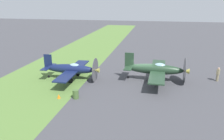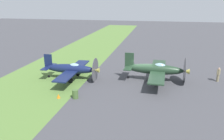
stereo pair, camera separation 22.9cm
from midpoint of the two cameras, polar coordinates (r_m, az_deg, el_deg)
ground_plane at (r=28.39m, az=7.73°, el=-2.11°), size 160.00×160.00×0.00m
grass_verge at (r=31.48m, az=-14.60°, el=-0.54°), size 120.00×11.00×0.01m
airplane_lead at (r=27.42m, az=11.41°, el=0.18°), size 9.70×7.70×3.47m
airplane_wingman at (r=27.91m, az=-10.11°, el=0.30°), size 8.89×7.06×3.18m
ground_crew_chief at (r=29.72m, az=25.75°, el=-0.99°), size 0.45×0.50×1.73m
fuel_drum at (r=22.70m, az=-9.10°, el=-6.11°), size 0.60×0.60×0.90m
runway_marker_cone at (r=23.16m, az=-13.27°, el=-6.50°), size 0.36×0.36×0.44m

